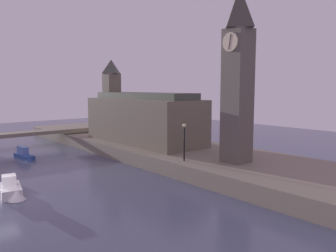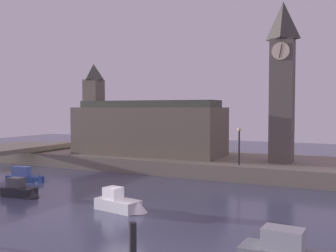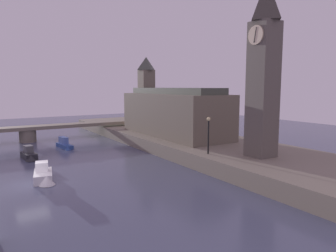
{
  "view_description": "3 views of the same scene",
  "coord_description": "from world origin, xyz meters",
  "px_view_note": "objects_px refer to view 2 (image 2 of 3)",
  "views": [
    {
      "loc": [
        26.65,
        -5.87,
        8.41
      ],
      "look_at": [
        -1.73,
        17.87,
        4.19
      ],
      "focal_mm": 35.83,
      "sensor_mm": 36.0,
      "label": 1
    },
    {
      "loc": [
        13.44,
        -21.16,
        6.96
      ],
      "look_at": [
        -4.66,
        16.95,
        4.99
      ],
      "focal_mm": 41.71,
      "sensor_mm": 36.0,
      "label": 2
    },
    {
      "loc": [
        26.7,
        -3.62,
        7.94
      ],
      "look_at": [
        -5.1,
        16.26,
        3.23
      ],
      "focal_mm": 33.38,
      "sensor_mm": 36.0,
      "label": 3
    }
  ],
  "objects_px": {
    "mooring_post_right": "(133,251)",
    "boat_ferry_white": "(122,203)",
    "streetlamp": "(239,141)",
    "boat_tour_blue": "(27,176)",
    "boat_barge_dark": "(21,190)",
    "clock_tower": "(282,80)",
    "parliament_hall": "(145,127)"
  },
  "relations": [
    {
      "from": "boat_ferry_white",
      "to": "boat_tour_blue",
      "type": "bearing_deg",
      "value": 159.57
    },
    {
      "from": "boat_barge_dark",
      "to": "boat_ferry_white",
      "type": "bearing_deg",
      "value": -1.32
    },
    {
      "from": "clock_tower",
      "to": "parliament_hall",
      "type": "bearing_deg",
      "value": 178.87
    },
    {
      "from": "boat_ferry_white",
      "to": "boat_tour_blue",
      "type": "distance_m",
      "value": 14.75
    },
    {
      "from": "parliament_hall",
      "to": "boat_ferry_white",
      "type": "distance_m",
      "value": 20.33
    },
    {
      "from": "clock_tower",
      "to": "mooring_post_right",
      "type": "distance_m",
      "value": 28.05
    },
    {
      "from": "clock_tower",
      "to": "boat_barge_dark",
      "type": "height_order",
      "value": "clock_tower"
    },
    {
      "from": "mooring_post_right",
      "to": "boat_tour_blue",
      "type": "height_order",
      "value": "mooring_post_right"
    },
    {
      "from": "parliament_hall",
      "to": "streetlamp",
      "type": "height_order",
      "value": "parliament_hall"
    },
    {
      "from": "boat_ferry_white",
      "to": "boat_barge_dark",
      "type": "height_order",
      "value": "boat_ferry_white"
    },
    {
      "from": "mooring_post_right",
      "to": "boat_ferry_white",
      "type": "bearing_deg",
      "value": 124.54
    },
    {
      "from": "boat_ferry_white",
      "to": "streetlamp",
      "type": "bearing_deg",
      "value": 73.7
    },
    {
      "from": "parliament_hall",
      "to": "mooring_post_right",
      "type": "distance_m",
      "value": 30.71
    },
    {
      "from": "streetlamp",
      "to": "boat_tour_blue",
      "type": "xyz_separation_m",
      "value": [
        -18.01,
        -9.19,
        -3.29
      ]
    },
    {
      "from": "mooring_post_right",
      "to": "boat_tour_blue",
      "type": "xyz_separation_m",
      "value": [
        -19.9,
        13.98,
        -0.71
      ]
    },
    {
      "from": "boat_ferry_white",
      "to": "boat_barge_dark",
      "type": "xyz_separation_m",
      "value": [
        -9.4,
        0.22,
        -0.01
      ]
    },
    {
      "from": "streetlamp",
      "to": "boat_ferry_white",
      "type": "bearing_deg",
      "value": -106.3
    },
    {
      "from": "clock_tower",
      "to": "streetlamp",
      "type": "relative_size",
      "value": 4.46
    },
    {
      "from": "boat_tour_blue",
      "to": "streetlamp",
      "type": "bearing_deg",
      "value": 27.04
    },
    {
      "from": "boat_tour_blue",
      "to": "boat_ferry_white",
      "type": "bearing_deg",
      "value": -20.43
    },
    {
      "from": "streetlamp",
      "to": "mooring_post_right",
      "type": "xyz_separation_m",
      "value": [
        1.88,
        -23.17,
        -2.58
      ]
    },
    {
      "from": "streetlamp",
      "to": "boat_ferry_white",
      "type": "distance_m",
      "value": 15.29
    },
    {
      "from": "boat_barge_dark",
      "to": "parliament_hall",
      "type": "bearing_deg",
      "value": 86.12
    },
    {
      "from": "boat_ferry_white",
      "to": "boat_tour_blue",
      "type": "xyz_separation_m",
      "value": [
        -13.82,
        5.15,
        -0.05
      ]
    },
    {
      "from": "mooring_post_right",
      "to": "streetlamp",
      "type": "bearing_deg",
      "value": 94.65
    },
    {
      "from": "boat_tour_blue",
      "to": "boat_barge_dark",
      "type": "height_order",
      "value": "boat_barge_dark"
    },
    {
      "from": "streetlamp",
      "to": "mooring_post_right",
      "type": "relative_size",
      "value": 1.52
    },
    {
      "from": "streetlamp",
      "to": "boat_tour_blue",
      "type": "relative_size",
      "value": 0.85
    },
    {
      "from": "clock_tower",
      "to": "boat_barge_dark",
      "type": "xyz_separation_m",
      "value": [
        -16.98,
        -17.62,
        -9.26
      ]
    },
    {
      "from": "parliament_hall",
      "to": "mooring_post_right",
      "type": "xyz_separation_m",
      "value": [
        14.26,
        -26.98,
        -3.48
      ]
    },
    {
      "from": "mooring_post_right",
      "to": "parliament_hall",
      "type": "bearing_deg",
      "value": 117.86
    },
    {
      "from": "boat_ferry_white",
      "to": "clock_tower",
      "type": "bearing_deg",
      "value": 66.97
    }
  ]
}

